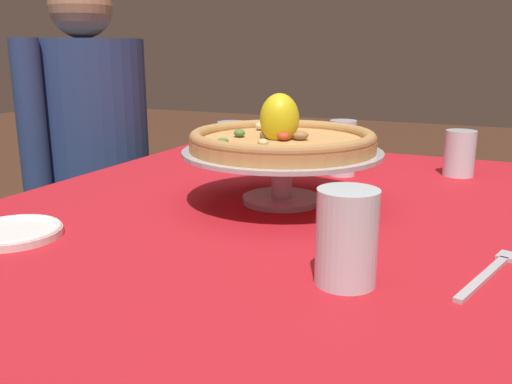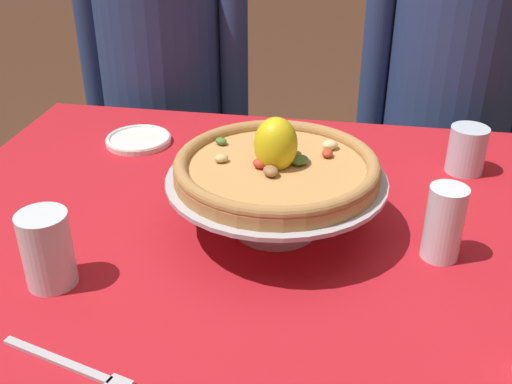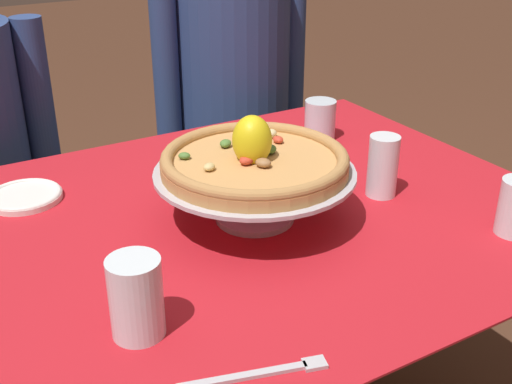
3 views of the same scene
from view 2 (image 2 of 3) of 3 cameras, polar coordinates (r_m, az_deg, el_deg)
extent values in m
cylinder|color=brown|center=(1.83, -15.22, -3.97)|extent=(0.06, 0.06, 0.69)
cylinder|color=brown|center=(1.73, 22.00, -7.36)|extent=(0.06, 0.06, 0.69)
cube|color=brown|center=(1.15, 0.52, -3.21)|extent=(1.26, 0.96, 0.02)
cube|color=red|center=(1.14, 0.52, -2.59)|extent=(1.30, 1.00, 0.00)
cylinder|color=#B7B7C1|center=(1.11, 1.84, -3.11)|extent=(0.15, 0.15, 0.01)
cylinder|color=#B7B7C1|center=(1.08, 1.87, -0.96)|extent=(0.04, 0.04, 0.08)
cylinder|color=#B7B7C1|center=(1.06, 1.91, 1.20)|extent=(0.39, 0.39, 0.01)
cylinder|color=tan|center=(1.05, 1.93, 1.93)|extent=(0.36, 0.36, 0.02)
torus|color=#AF7D47|center=(1.05, 1.94, 2.67)|extent=(0.36, 0.36, 0.02)
ellipsoid|color=tan|center=(1.08, 1.99, 3.56)|extent=(0.03, 0.03, 0.01)
ellipsoid|color=#C63D28|center=(1.04, 0.53, 2.73)|extent=(0.04, 0.03, 0.02)
ellipsoid|color=tan|center=(1.06, -3.26, 3.17)|extent=(0.03, 0.03, 0.01)
ellipsoid|color=#996B42|center=(1.07, 1.43, 3.51)|extent=(0.02, 0.03, 0.01)
ellipsoid|color=#C63D28|center=(1.08, 6.68, 3.64)|extent=(0.02, 0.02, 0.01)
ellipsoid|color=#4C7533|center=(1.12, 1.63, 4.78)|extent=(0.03, 0.03, 0.01)
ellipsoid|color=#4C7533|center=(1.13, -3.28, 4.78)|extent=(0.03, 0.03, 0.01)
ellipsoid|color=#996B42|center=(1.08, 3.74, 3.52)|extent=(0.03, 0.03, 0.01)
ellipsoid|color=beige|center=(1.11, 6.94, 4.42)|extent=(0.04, 0.04, 0.02)
ellipsoid|color=#996B42|center=(1.01, 1.37, 1.98)|extent=(0.04, 0.04, 0.02)
ellipsoid|color=#4C7533|center=(1.05, 4.13, 3.00)|extent=(0.04, 0.04, 0.02)
ellipsoid|color=yellow|center=(1.04, 1.86, 4.45)|extent=(0.10, 0.10, 0.10)
cylinder|color=silver|center=(1.00, -18.95, -5.11)|extent=(0.08, 0.08, 0.12)
cylinder|color=silver|center=(1.01, -18.75, -6.15)|extent=(0.07, 0.07, 0.08)
cylinder|color=silver|center=(1.36, 19.13, 3.76)|extent=(0.08, 0.08, 0.10)
cylinder|color=silver|center=(1.37, 19.02, 3.18)|extent=(0.07, 0.07, 0.07)
cylinder|color=white|center=(1.05, 17.19, -2.79)|extent=(0.06, 0.06, 0.13)
cylinder|color=silver|center=(1.07, 16.89, -4.52)|extent=(0.06, 0.06, 0.06)
cylinder|color=white|center=(1.46, -10.92, 4.76)|extent=(0.15, 0.15, 0.01)
torus|color=white|center=(1.46, -10.95, 4.98)|extent=(0.15, 0.15, 0.01)
cube|color=#B7B7C1|center=(0.89, -18.15, -14.70)|extent=(0.18, 0.06, 0.01)
cube|color=#1E3833|center=(2.10, -7.67, -2.49)|extent=(0.30, 0.34, 0.45)
cylinder|color=navy|center=(1.88, -8.68, 10.65)|extent=(0.39, 0.39, 0.56)
cylinder|color=navy|center=(1.96, -14.97, 12.05)|extent=(0.08, 0.08, 0.48)
cylinder|color=navy|center=(1.80, -2.05, 11.53)|extent=(0.08, 0.08, 0.48)
cube|color=#1E3833|center=(2.07, 15.74, -3.83)|extent=(0.30, 0.34, 0.44)
cylinder|color=navy|center=(1.85, 17.89, 9.77)|extent=(0.38, 0.38, 0.59)
cylinder|color=navy|center=(1.83, 11.11, 11.90)|extent=(0.08, 0.08, 0.50)
camera|label=1|loc=(1.26, -51.81, 3.90)|focal=38.70mm
camera|label=3|loc=(0.69, -84.28, 3.75)|focal=45.30mm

